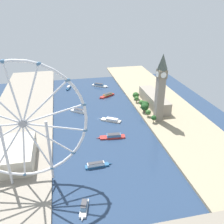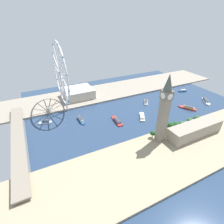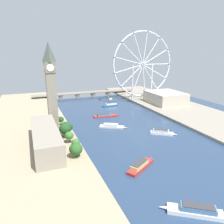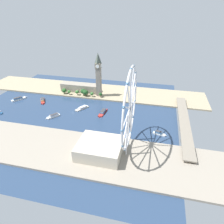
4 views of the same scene
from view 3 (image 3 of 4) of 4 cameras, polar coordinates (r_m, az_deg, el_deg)
ground_plane at (r=255.79m, az=4.65°, el=-4.47°), size 387.80×387.80×0.00m
riverbank_left at (r=232.19m, az=-20.53°, el=-7.23°), size 90.00×520.00×3.00m
riverbank_right at (r=316.44m, az=22.72°, el=-1.40°), size 90.00×520.00×3.00m
clock_tower at (r=248.12m, az=-15.49°, el=6.72°), size 12.56×12.56×93.79m
parliament_block at (r=207.88m, az=-16.82°, el=-6.42°), size 22.00×86.08×18.24m
tree_row_embankment at (r=219.39m, az=-11.33°, el=-5.12°), size 14.71×95.02×14.83m
ferris_wheel at (r=385.96m, az=7.98°, el=11.97°), size 110.87×3.20×116.25m
riverside_hall at (r=377.34m, az=13.65°, el=3.66°), size 51.11×58.93×18.10m
river_bridge at (r=440.22m, az=-6.98°, el=4.88°), size 199.80×17.14×8.03m
tour_boat_0 at (r=301.62m, az=-1.85°, el=-0.83°), size 37.44×10.82×5.33m
tour_boat_1 at (r=176.32m, az=7.38°, el=-13.53°), size 31.73×22.20×5.71m
tour_boat_2 at (r=141.58m, az=20.70°, el=-22.68°), size 31.95×23.70×6.01m
tour_boat_4 at (r=259.55m, az=-0.08°, el=-3.67°), size 31.00×21.71×4.59m
tour_boat_5 at (r=358.93m, az=-0.37°, el=1.91°), size 29.45×6.61×5.47m
tour_boat_6 at (r=245.57m, az=12.78°, el=-5.12°), size 25.45×20.49×5.60m
tour_boat_7 at (r=414.31m, az=-0.55°, el=3.80°), size 10.16×22.77×6.00m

